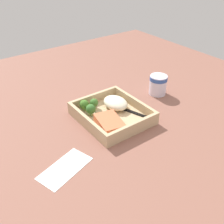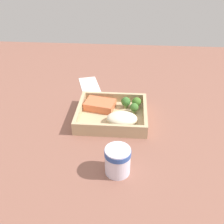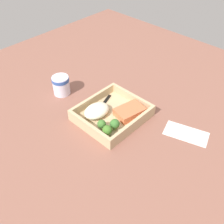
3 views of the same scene
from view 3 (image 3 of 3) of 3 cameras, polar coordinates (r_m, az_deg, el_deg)
The scene contains 11 objects.
ground_plane at distance 100.35cm, azimuth -0.00°, elevation -1.58°, with size 160.00×160.00×2.00cm, color #895748.
takeout_tray at distance 99.27cm, azimuth -0.00°, elevation -0.91°, with size 24.50×21.84×1.20cm, color tan.
tray_rim at distance 97.73cm, azimuth -0.00°, elevation 0.09°, with size 24.50×21.84×3.42cm.
salmon_fillet at distance 98.39cm, azimuth 3.88°, elevation 0.10°, with size 10.67×7.28×2.87cm, color #E27045.
mashed_potatoes at distance 98.02cm, azimuth -3.36°, elevation 0.29°, with size 10.41×7.82×3.75cm, color #EEE2C3.
broccoli_floret_1 at distance 89.71cm, azimuth -1.04°, elevation -3.98°, with size 3.43×3.43×4.20cm.
broccoli_floret_2 at distance 91.81cm, azimuth 0.61°, elevation -2.62°, with size 3.48×3.48×4.28cm.
broccoli_floret_3 at distance 92.06cm, azimuth -2.28°, elevation -2.66°, with size 3.12×3.12×3.92cm.
fork at distance 101.58cm, azimuth -2.60°, elevation 0.83°, with size 15.46×6.77×0.44cm.
paper_cup at distance 110.73cm, azimuth -11.03°, elevation 5.92°, with size 7.12×7.12×8.05cm.
receipt_slip at distance 97.10cm, azimuth 15.84°, elevation -4.51°, with size 7.70×15.23×0.24cm, color white.
Camera 3 is at (53.09, 50.66, 67.45)cm, focal length 42.00 mm.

